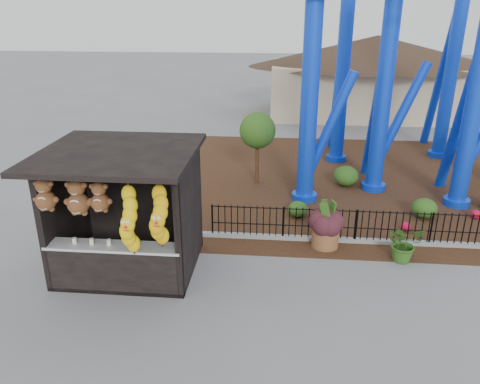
# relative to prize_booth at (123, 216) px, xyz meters

# --- Properties ---
(ground) EXTENTS (120.00, 120.00, 0.00)m
(ground) POSITION_rel_prize_booth_xyz_m (2.99, -0.90, -1.53)
(ground) COLOR slate
(ground) RESTS_ON ground
(mulch_bed) EXTENTS (18.00, 12.00, 0.02)m
(mulch_bed) POSITION_rel_prize_booth_xyz_m (6.99, 7.10, -1.52)
(mulch_bed) COLOR #331E11
(mulch_bed) RESTS_ON ground
(curb) EXTENTS (18.00, 0.18, 0.12)m
(curb) POSITION_rel_prize_booth_xyz_m (6.99, 2.10, -1.47)
(curb) COLOR gray
(curb) RESTS_ON ground
(prize_booth) EXTENTS (3.50, 3.40, 3.12)m
(prize_booth) POSITION_rel_prize_booth_xyz_m (0.00, 0.00, 0.00)
(prize_booth) COLOR black
(prize_booth) RESTS_ON ground
(picket_fence) EXTENTS (12.20, 0.06, 1.00)m
(picket_fence) POSITION_rel_prize_booth_xyz_m (7.89, 2.10, -1.03)
(picket_fence) COLOR black
(picket_fence) RESTS_ON ground
(terracotta_planter) EXTENTS (0.91, 0.91, 0.62)m
(terracotta_planter) POSITION_rel_prize_booth_xyz_m (4.94, 1.80, -1.22)
(terracotta_planter) COLOR brown
(terracotta_planter) RESTS_ON ground
(planter_foliage) EXTENTS (0.70, 0.70, 0.64)m
(planter_foliage) POSITION_rel_prize_booth_xyz_m (4.94, 1.80, -0.59)
(planter_foliage) COLOR #35151C
(planter_foliage) RESTS_ON terracotta_planter
(potted_plant) EXTENTS (1.09, 1.01, 0.99)m
(potted_plant) POSITION_rel_prize_booth_xyz_m (6.88, 1.23, -1.04)
(potted_plant) COLOR #265819
(potted_plant) RESTS_ON ground
(landscaping) EXTENTS (9.07, 4.57, 0.73)m
(landscaping) POSITION_rel_prize_booth_xyz_m (7.76, 5.11, -1.22)
(landscaping) COLOR #284D16
(landscaping) RESTS_ON mulch_bed
(pavilion) EXTENTS (15.00, 15.00, 4.80)m
(pavilion) POSITION_rel_prize_booth_xyz_m (8.99, 19.10, 1.53)
(pavilion) COLOR #BFAD8C
(pavilion) RESTS_ON ground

